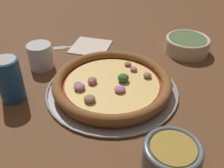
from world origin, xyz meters
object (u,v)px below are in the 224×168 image
drinking_cup (40,56)px  fork (73,46)px  pizza (112,83)px  napkin (91,46)px  bowl_far (187,44)px  beverage_can (10,80)px  bowl_near (172,155)px  pizza_tray (112,89)px

drinking_cup → fork: drinking_cup is taller
pizza → napkin: pizza is taller
drinking_cup → bowl_far: bearing=19.5°
fork → beverage_can: 0.33m
drinking_cup → bowl_near: bearing=-40.1°
bowl_far → drinking_cup: 0.51m
napkin → pizza: bearing=-65.8°
bowl_far → beverage_can: beverage_can is taller
pizza_tray → bowl_near: (0.15, -0.24, 0.03)m
bowl_far → drinking_cup: bearing=-160.5°
bowl_near → bowl_far: (0.08, 0.51, -0.00)m
drinking_cup → napkin: size_ratio=0.53×
bowl_far → beverage_can: bearing=-145.9°
drinking_cup → fork: bearing=66.5°
drinking_cup → napkin: drinking_cup is taller
pizza_tray → beverage_can: (-0.26, -0.07, 0.06)m
beverage_can → drinking_cup: bearing=83.5°
pizza_tray → bowl_near: bowl_near is taller
pizza_tray → bowl_far: (0.23, 0.27, 0.03)m
pizza_tray → drinking_cup: 0.27m
pizza → bowl_near: size_ratio=2.82×
pizza_tray → bowl_far: 0.35m
bowl_near → fork: size_ratio=0.72×
bowl_far → napkin: 0.35m
pizza_tray → fork: pizza_tray is taller
drinking_cup → fork: size_ratio=0.49×
pizza_tray → bowl_far: size_ratio=2.46×
bowl_far → napkin: bowl_far is taller
pizza_tray → pizza: pizza is taller
pizza → beverage_can: bearing=-165.2°
napkin → beverage_can: beverage_can is taller
fork → bowl_far: bearing=162.4°
pizza → bowl_near: 0.28m
pizza → napkin: size_ratio=2.23×
fork → pizza: bearing=105.6°
pizza → drinking_cup: size_ratio=4.19×
drinking_cup → beverage_can: size_ratio=0.65×
pizza_tray → napkin: bearing=114.2°
drinking_cup → beverage_can: 0.17m
bowl_near → bowl_far: size_ratio=0.78×
bowl_near → pizza: bearing=123.0°
beverage_can → napkin: bearing=65.3°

